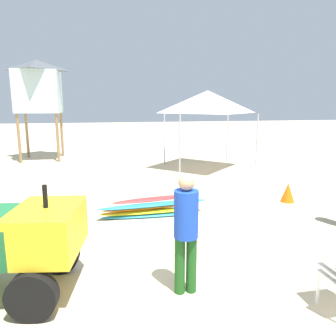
% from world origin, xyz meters
% --- Properties ---
extents(ground, '(80.00, 80.00, 0.00)m').
position_xyz_m(ground, '(0.00, 0.00, 0.00)').
color(ground, beige).
extents(surfboard_pile, '(2.54, 0.68, 0.40)m').
position_xyz_m(surfboard_pile, '(0.58, 3.30, 0.20)').
color(surfboard_pile, '#268CCC').
rests_on(surfboard_pile, ground).
extents(lifeguard_near_center, '(0.32, 0.32, 1.64)m').
position_xyz_m(lifeguard_near_center, '(0.57, 0.21, 0.94)').
color(lifeguard_near_center, '#194C19').
rests_on(lifeguard_near_center, ground).
extents(popup_canopy, '(2.81, 2.81, 2.97)m').
position_xyz_m(popup_canopy, '(3.43, 8.17, 2.56)').
color(popup_canopy, '#B2B2B7').
rests_on(popup_canopy, ground).
extents(lifeguard_tower, '(1.98, 1.98, 4.34)m').
position_xyz_m(lifeguard_tower, '(-3.14, 11.77, 3.22)').
color(lifeguard_tower, olive).
rests_on(lifeguard_tower, ground).
extents(traffic_cone_near, '(0.35, 0.35, 0.50)m').
position_xyz_m(traffic_cone_near, '(4.18, 3.67, 0.25)').
color(traffic_cone_near, orange).
rests_on(traffic_cone_near, ground).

